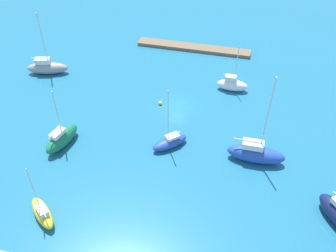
% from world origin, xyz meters
% --- Properties ---
extents(water, '(160.00, 160.00, 0.00)m').
position_xyz_m(water, '(0.00, 0.00, 0.00)').
color(water, '#1E668C').
rests_on(water, ground).
extents(pier_dock, '(22.08, 2.45, 0.64)m').
position_xyz_m(pier_dock, '(0.57, -18.19, 0.32)').
color(pier_dock, brown).
rests_on(pier_dock, ground).
extents(sailboat_blue_center_basin, '(5.28, 5.06, 10.16)m').
position_xyz_m(sailboat_blue_center_basin, '(-0.87, 9.12, 0.87)').
color(sailboat_blue_center_basin, '#2347B2').
rests_on(sailboat_blue_center_basin, water).
extents(sailboat_yellow_far_south, '(5.06, 4.79, 8.59)m').
position_xyz_m(sailboat_yellow_far_south, '(11.28, 24.41, 0.97)').
color(sailboat_yellow_far_south, yellow).
rests_on(sailboat_yellow_far_south, water).
extents(sailboat_white_off_beacon, '(5.21, 1.86, 8.58)m').
position_xyz_m(sailboat_white_off_beacon, '(-8.10, -6.49, 1.13)').
color(sailboat_white_off_beacon, white).
rests_on(sailboat_white_off_beacon, water).
extents(sailboat_green_inner_mooring, '(3.64, 6.64, 9.45)m').
position_xyz_m(sailboat_green_inner_mooring, '(14.26, 12.33, 1.31)').
color(sailboat_green_inner_mooring, '#19724C').
rests_on(sailboat_green_inner_mooring, water).
extents(sailboat_gray_along_channel, '(7.53, 3.79, 11.64)m').
position_xyz_m(sailboat_gray_along_channel, '(24.58, -4.10, 1.25)').
color(sailboat_gray_along_channel, gray).
rests_on(sailboat_gray_along_channel, water).
extents(sailboat_blue_by_breakwater, '(7.84, 2.53, 14.06)m').
position_xyz_m(sailboat_blue_by_breakwater, '(-12.92, 9.13, 1.40)').
color(sailboat_blue_by_breakwater, '#2347B2').
rests_on(sailboat_blue_by_breakwater, water).
extents(mooring_buoy_yellow, '(0.62, 0.62, 0.62)m').
position_xyz_m(mooring_buoy_yellow, '(2.79, 0.11, 0.31)').
color(mooring_buoy_yellow, yellow).
rests_on(mooring_buoy_yellow, water).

